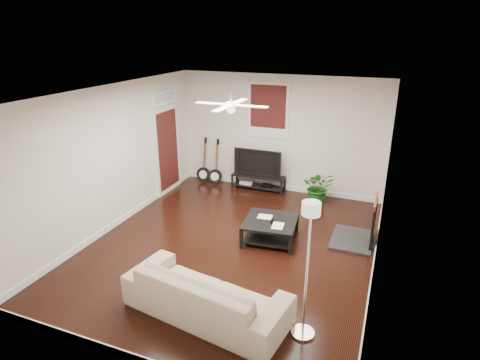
% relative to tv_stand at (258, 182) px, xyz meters
% --- Properties ---
extents(room, '(5.01, 6.01, 2.81)m').
position_rel_tv_stand_xyz_m(room, '(0.45, -2.78, 1.22)').
color(room, black).
rests_on(room, ground).
extents(brick_accent, '(0.02, 2.20, 2.80)m').
position_rel_tv_stand_xyz_m(brick_accent, '(2.94, -1.78, 1.22)').
color(brick_accent, brown).
rests_on(brick_accent, floor).
extents(fireplace, '(0.80, 1.10, 0.92)m').
position_rel_tv_stand_xyz_m(fireplace, '(2.65, -1.78, 0.28)').
color(fireplace, black).
rests_on(fireplace, floor).
extents(window_back, '(1.00, 0.06, 1.30)m').
position_rel_tv_stand_xyz_m(window_back, '(0.15, 0.19, 1.77)').
color(window_back, '#3A100F').
rests_on(window_back, wall_back).
extents(door_left, '(0.08, 1.00, 2.50)m').
position_rel_tv_stand_xyz_m(door_left, '(-2.01, -0.88, 1.07)').
color(door_left, white).
rests_on(door_left, wall_left).
extents(tv_stand, '(1.32, 0.35, 0.37)m').
position_rel_tv_stand_xyz_m(tv_stand, '(0.00, 0.00, 0.00)').
color(tv_stand, black).
rests_on(tv_stand, floor).
extents(tv, '(1.18, 0.16, 0.68)m').
position_rel_tv_stand_xyz_m(tv, '(0.00, 0.02, 0.53)').
color(tv, black).
rests_on(tv, tv_stand).
extents(coffee_table, '(1.05, 1.05, 0.40)m').
position_rel_tv_stand_xyz_m(coffee_table, '(1.04, -2.31, 0.02)').
color(coffee_table, black).
rests_on(coffee_table, floor).
extents(sofa, '(2.44, 1.26, 0.68)m').
position_rel_tv_stand_xyz_m(sofa, '(0.85, -4.67, 0.16)').
color(sofa, tan).
rests_on(sofa, floor).
extents(floor_lamp, '(0.36, 0.36, 1.90)m').
position_rel_tv_stand_xyz_m(floor_lamp, '(2.20, -4.57, 0.77)').
color(floor_lamp, silver).
rests_on(floor_lamp, floor).
extents(potted_plant, '(0.82, 0.75, 0.78)m').
position_rel_tv_stand_xyz_m(potted_plant, '(1.54, -0.28, 0.21)').
color(potted_plant, '#175117').
rests_on(potted_plant, floor).
extents(guitar_left, '(0.38, 0.29, 1.18)m').
position_rel_tv_stand_xyz_m(guitar_left, '(-1.50, -0.03, 0.40)').
color(guitar_left, black).
rests_on(guitar_left, floor).
extents(guitar_right, '(0.40, 0.32, 1.18)m').
position_rel_tv_stand_xyz_m(guitar_right, '(-1.15, -0.06, 0.40)').
color(guitar_right, black).
rests_on(guitar_right, floor).
extents(ceiling_fan, '(1.24, 1.24, 0.32)m').
position_rel_tv_stand_xyz_m(ceiling_fan, '(0.45, -2.78, 2.42)').
color(ceiling_fan, white).
rests_on(ceiling_fan, ceiling).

